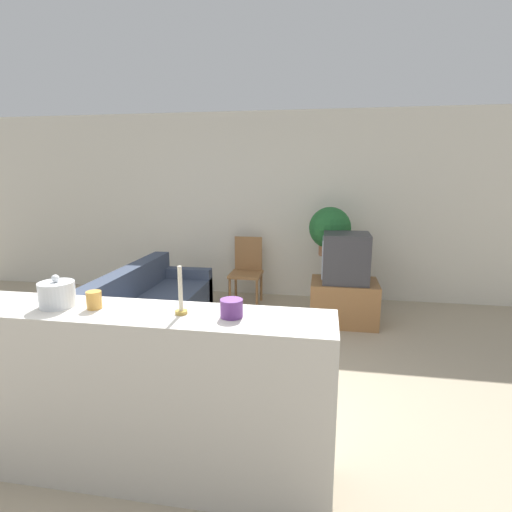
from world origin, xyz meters
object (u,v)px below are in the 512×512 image
(couch, at_px, (151,311))
(decorative_bowl, at_px, (57,294))
(wooden_chair, at_px, (247,268))
(potted_plant, at_px, (330,229))
(television, at_px, (345,258))

(couch, height_order, decorative_bowl, decorative_bowl)
(wooden_chair, height_order, potted_plant, potted_plant)
(couch, bearing_deg, wooden_chair, 57.82)
(couch, distance_m, television, 2.38)
(couch, bearing_deg, potted_plant, 32.52)
(television, bearing_deg, couch, -160.44)
(couch, distance_m, decorative_bowl, 2.26)
(television, distance_m, decorative_bowl, 3.37)
(wooden_chair, distance_m, potted_plant, 1.29)
(wooden_chair, height_order, decorative_bowl, decorative_bowl)
(wooden_chair, bearing_deg, potted_plant, -4.16)
(potted_plant, height_order, decorative_bowl, potted_plant)
(television, xyz_separation_m, decorative_bowl, (-1.80, -2.83, 0.31))
(television, xyz_separation_m, potted_plant, (-0.19, 0.50, 0.28))
(couch, xyz_separation_m, wooden_chair, (0.85, 1.35, 0.23))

